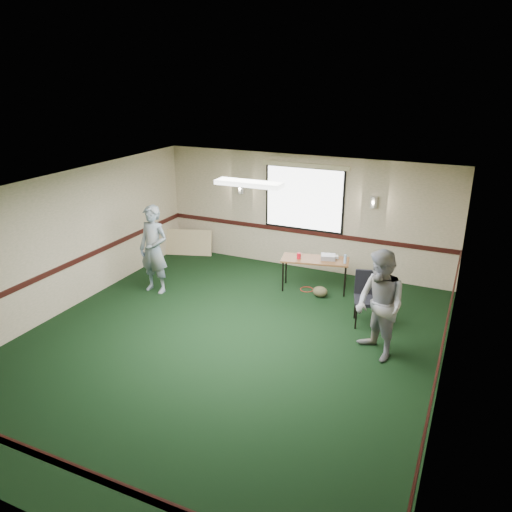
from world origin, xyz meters
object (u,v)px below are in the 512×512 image
at_px(folding_table, 315,261).
at_px(projector, 328,257).
at_px(person_left, 154,249).
at_px(person_right, 380,305).
at_px(conference_chair, 368,293).

xyz_separation_m(folding_table, projector, (0.25, 0.10, 0.10)).
xyz_separation_m(folding_table, person_left, (-3.08, -1.47, 0.29)).
bearing_deg(projector, person_right, -70.95).
distance_m(conference_chair, person_left, 4.47).
distance_m(person_left, person_right, 4.90).
xyz_separation_m(folding_table, conference_chair, (1.36, -1.01, -0.07)).
height_order(folding_table, conference_chair, conference_chair).
bearing_deg(person_left, person_right, -4.63).
height_order(folding_table, projector, projector).
distance_m(projector, person_right, 2.70).
xyz_separation_m(projector, conference_chair, (1.10, -1.11, -0.17)).
relative_size(folding_table, person_right, 0.82).
bearing_deg(conference_chair, folding_table, 126.97).
bearing_deg(person_right, conference_chair, 153.94).
distance_m(folding_table, person_right, 2.78).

